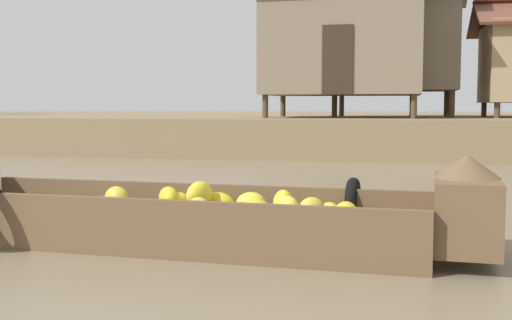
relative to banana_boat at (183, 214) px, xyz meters
The scene contains 5 objects.
ground_plane 4.61m from the banana_boat, 80.94° to the left, with size 300.00×300.00×0.00m, color #7A6B51.
riverbank_strip 19.58m from the banana_boat, 87.88° to the left, with size 160.00×20.00×1.00m, color #7F6B4C.
banana_boat is the anchor object (origin of this frame).
stilt_house_left 13.19m from the banana_boat, 88.41° to the left, with size 5.03×3.59×4.37m.
stilt_house_mid_left 14.91m from the banana_boat, 83.15° to the left, with size 4.41×3.20×4.32m.
Camera 1 is at (1.30, -0.40, 1.33)m, focal length 45.67 mm.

